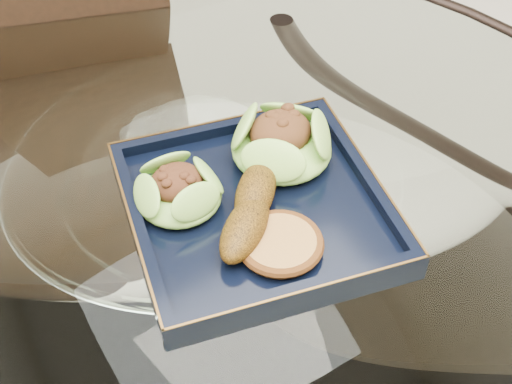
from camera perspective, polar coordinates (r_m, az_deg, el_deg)
dining_table at (r=0.93m, az=-3.54°, el=-7.67°), size 1.13×1.13×0.77m
dining_chair at (r=1.24m, az=-13.28°, el=-0.13°), size 0.47×0.47×0.86m
navy_plate at (r=0.78m, az=0.00°, el=-1.57°), size 0.32×0.32×0.02m
lettuce_wrap_left at (r=0.76m, az=-6.21°, el=-0.05°), size 0.12×0.12×0.03m
lettuce_wrap_right at (r=0.81m, az=2.07°, el=3.81°), size 0.15×0.15×0.04m
roasted_plantain at (r=0.76m, az=-0.03°, el=0.00°), size 0.16×0.17×0.04m
crumb_patty at (r=0.72m, az=1.94°, el=-4.23°), size 0.08×0.08×0.01m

